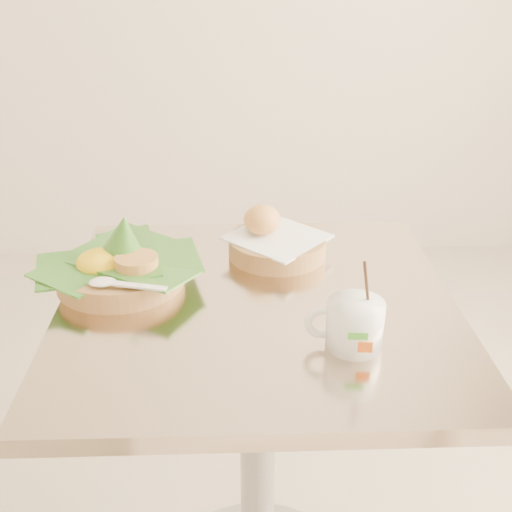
{
  "coord_description": "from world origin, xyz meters",
  "views": [
    {
      "loc": [
        0.16,
        -1.0,
        1.32
      ],
      "look_at": [
        0.2,
        0.03,
        0.82
      ],
      "focal_mm": 45.0,
      "sensor_mm": 36.0,
      "label": 1
    }
  ],
  "objects_px": {
    "rice_basket": "(119,264)",
    "coffee_mug": "(353,323)",
    "bread_basket": "(275,241)",
    "cafe_table": "(257,400)"
  },
  "relations": [
    {
      "from": "rice_basket",
      "to": "coffee_mug",
      "type": "xyz_separation_m",
      "value": [
        0.39,
        -0.23,
        0.0
      ]
    },
    {
      "from": "rice_basket",
      "to": "bread_basket",
      "type": "height_order",
      "value": "rice_basket"
    },
    {
      "from": "rice_basket",
      "to": "coffee_mug",
      "type": "bearing_deg",
      "value": -29.79
    },
    {
      "from": "rice_basket",
      "to": "coffee_mug",
      "type": "relative_size",
      "value": 1.91
    },
    {
      "from": "bread_basket",
      "to": "coffee_mug",
      "type": "xyz_separation_m",
      "value": [
        0.1,
        -0.34,
        0.01
      ]
    },
    {
      "from": "cafe_table",
      "to": "bread_basket",
      "type": "xyz_separation_m",
      "value": [
        0.04,
        0.19,
        0.25
      ]
    },
    {
      "from": "rice_basket",
      "to": "bread_basket",
      "type": "bearing_deg",
      "value": 20.5
    },
    {
      "from": "rice_basket",
      "to": "bread_basket",
      "type": "distance_m",
      "value": 0.32
    },
    {
      "from": "cafe_table",
      "to": "bread_basket",
      "type": "relative_size",
      "value": 3.17
    },
    {
      "from": "cafe_table",
      "to": "rice_basket",
      "type": "xyz_separation_m",
      "value": [
        -0.25,
        0.07,
        0.26
      ]
    }
  ]
}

